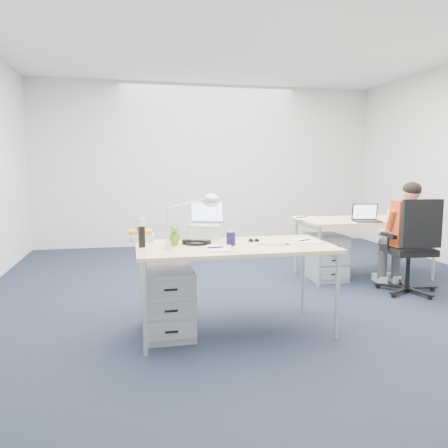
% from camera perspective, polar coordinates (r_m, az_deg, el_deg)
% --- Properties ---
extents(floor, '(7.00, 7.00, 0.00)m').
position_cam_1_polar(floor, '(4.58, 6.02, -9.95)').
color(floor, black).
rests_on(floor, ground).
extents(room, '(6.02, 7.02, 2.80)m').
position_cam_1_polar(room, '(4.39, 6.33, 11.93)').
color(room, silver).
rests_on(room, ground).
extents(desk_near, '(1.60, 0.80, 0.73)m').
position_cam_1_polar(desk_near, '(3.60, 1.44, -3.48)').
color(desk_near, '#DDB97F').
rests_on(desk_near, ground).
extents(desk_far, '(1.60, 0.80, 0.73)m').
position_cam_1_polar(desk_far, '(5.69, 17.80, 0.17)').
color(desk_far, '#DDB97F').
rests_on(desk_far, ground).
extents(office_chair, '(0.72, 0.72, 1.04)m').
position_cam_1_polar(office_chair, '(5.18, 23.09, -5.12)').
color(office_chair, black).
rests_on(office_chair, ground).
extents(seated_person, '(0.38, 0.65, 1.20)m').
position_cam_1_polar(seated_person, '(5.26, 22.28, -1.39)').
color(seated_person, '#C0411B').
rests_on(seated_person, ground).
extents(drawer_pedestal_near, '(0.40, 0.50, 0.55)m').
position_cam_1_polar(drawer_pedestal_near, '(3.64, -7.30, -10.07)').
color(drawer_pedestal_near, '#989A9D').
rests_on(drawer_pedestal_near, ground).
extents(drawer_pedestal_far, '(0.40, 0.50, 0.55)m').
position_cam_1_polar(drawer_pedestal_far, '(5.52, 13.15, -4.18)').
color(drawer_pedestal_far, '#989A9D').
rests_on(drawer_pedestal_far, ground).
extents(silver_laptop, '(0.38, 0.34, 0.33)m').
position_cam_1_polar(silver_laptop, '(3.87, -2.58, 0.43)').
color(silver_laptop, silver).
rests_on(silver_laptop, desk_near).
extents(wireless_keyboard, '(0.27, 0.16, 0.01)m').
position_cam_1_polar(wireless_keyboard, '(3.64, 6.04, -2.56)').
color(wireless_keyboard, white).
rests_on(wireless_keyboard, desk_near).
extents(computer_mouse, '(0.08, 0.10, 0.03)m').
position_cam_1_polar(computer_mouse, '(3.64, 8.24, -2.45)').
color(computer_mouse, white).
rests_on(computer_mouse, desk_near).
extents(headphones, '(0.31, 0.28, 0.04)m').
position_cam_1_polar(headphones, '(3.62, -3.63, -2.35)').
color(headphones, black).
rests_on(headphones, desk_near).
extents(can_koozie, '(0.08, 0.08, 0.12)m').
position_cam_1_polar(can_koozie, '(3.57, 0.90, -1.82)').
color(can_koozie, '#19143F').
rests_on(can_koozie, desk_near).
extents(water_bottle, '(0.09, 0.09, 0.23)m').
position_cam_1_polar(water_bottle, '(3.80, -10.81, -0.57)').
color(water_bottle, silver).
rests_on(water_bottle, desk_near).
extents(bear_figurine, '(0.10, 0.09, 0.16)m').
position_cam_1_polar(bear_figurine, '(3.58, -6.48, -1.49)').
color(bear_figurine, '#3D8022').
rests_on(bear_figurine, desk_near).
extents(book_stack, '(0.25, 0.22, 0.10)m').
position_cam_1_polar(book_stack, '(3.83, -10.79, -1.52)').
color(book_stack, silver).
rests_on(book_stack, desk_near).
extents(cordless_phone, '(0.05, 0.04, 0.17)m').
position_cam_1_polar(cordless_phone, '(3.53, -10.68, -1.67)').
color(cordless_phone, black).
rests_on(cordless_phone, desk_near).
extents(papers_left, '(0.24, 0.31, 0.01)m').
position_cam_1_polar(papers_left, '(3.41, -0.82, -3.22)').
color(papers_left, '#EFE78A').
rests_on(papers_left, desk_near).
extents(papers_right, '(0.20, 0.27, 0.01)m').
position_cam_1_polar(papers_right, '(3.82, 10.76, -2.20)').
color(papers_right, '#EFE78A').
rests_on(papers_right, desk_near).
extents(sunglasses, '(0.10, 0.07, 0.02)m').
position_cam_1_polar(sunglasses, '(3.73, 3.91, -2.21)').
color(sunglasses, black).
rests_on(sunglasses, desk_near).
extents(desk_lamp, '(0.42, 0.27, 0.44)m').
position_cam_1_polar(desk_lamp, '(3.44, -5.20, 0.52)').
color(desk_lamp, silver).
rests_on(desk_lamp, desk_near).
extents(dark_laptop, '(0.35, 0.35, 0.22)m').
position_cam_1_polar(dark_laptop, '(5.39, 18.24, 1.44)').
color(dark_laptop, black).
rests_on(dark_laptop, desk_far).
extents(far_cup, '(0.08, 0.08, 0.11)m').
position_cam_1_polar(far_cup, '(5.83, 20.92, 1.20)').
color(far_cup, white).
rests_on(far_cup, desk_far).
extents(far_papers, '(0.29, 0.38, 0.01)m').
position_cam_1_polar(far_papers, '(5.54, 10.35, 0.75)').
color(far_papers, white).
rests_on(far_papers, desk_far).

